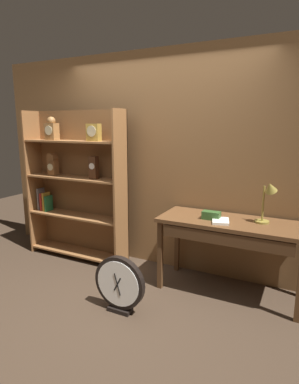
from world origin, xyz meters
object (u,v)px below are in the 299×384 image
at_px(desk_lamp, 268,197).
at_px(open_repair_manual, 221,221).
at_px(bookshelf, 75,185).
at_px(round_clock_large, 119,284).
at_px(workbench, 230,230).
at_px(toolbox_small, 211,215).

distance_m(desk_lamp, open_repair_manual, 0.50).
relative_size(bookshelf, open_repair_manual, 8.74).
bearing_deg(desk_lamp, round_clock_large, -143.07).
distance_m(workbench, round_clock_large, 1.22).
bearing_deg(toolbox_small, desk_lamp, 8.93).
distance_m(open_repair_manual, round_clock_large, 1.16).
xyz_separation_m(bookshelf, round_clock_large, (1.21, -0.88, -0.69)).
distance_m(workbench, toolbox_small, 0.24).
bearing_deg(open_repair_manual, bookshelf, 160.41).
height_order(workbench, open_repair_manual, open_repair_manual).
bearing_deg(bookshelf, desk_lamp, -0.31).
bearing_deg(desk_lamp, toolbox_small, -171.07).
bearing_deg(open_repair_manual, toolbox_small, 138.64).
xyz_separation_m(bookshelf, toolbox_small, (1.84, -0.09, -0.14)).
relative_size(workbench, open_repair_manual, 6.64).
xyz_separation_m(toolbox_small, open_repair_manual, (0.11, -0.05, -0.03)).
relative_size(workbench, desk_lamp, 3.33).
distance_m(bookshelf, open_repair_manual, 1.97).
bearing_deg(desk_lamp, bookshelf, 179.69).
distance_m(bookshelf, workbench, 2.06).
xyz_separation_m(desk_lamp, toolbox_small, (-0.52, -0.08, -0.23)).
relative_size(desk_lamp, round_clock_large, 0.79).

